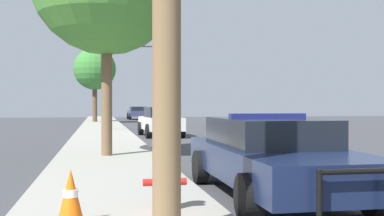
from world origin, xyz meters
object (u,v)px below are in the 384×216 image
Objects in this scene: car_background_distant at (137,113)px; tree_sidewalk_far at (95,69)px; traffic_light at (130,69)px; traffic_cone at (71,196)px; police_car at (271,155)px; fire_hydrant at (165,179)px; car_background_midblock at (161,121)px.

tree_sidewalk_far is at bearing -116.08° from car_background_distant.
tree_sidewalk_far reaches higher than traffic_light.
traffic_light is 23.83m from traffic_cone.
traffic_light is at bearing 84.52° from traffic_cone.
traffic_light is (-1.07, 21.64, 3.08)m from police_car.
fire_hydrant is 17.72m from car_background_midblock.
tree_sidewalk_far is at bearing 99.42° from traffic_light.
police_car is at bearing -87.17° from traffic_light.
car_background_midblock is 19.35m from tree_sidewalk_far.
fire_hydrant is 46.29m from car_background_distant.
car_background_midblock is 0.68× the size of tree_sidewalk_far.
police_car is 1.04× the size of traffic_light.
car_background_midblock is at bearing -77.38° from traffic_light.
car_background_midblock is at bearing 82.88° from fire_hydrant.
traffic_light is at bearing -80.58° from tree_sidewalk_far.
tree_sidewalk_far reaches higher than traffic_cone.
car_background_midblock reaches higher than traffic_cone.
police_car is 0.84× the size of tree_sidewalk_far.
traffic_light reaches higher than police_car.
traffic_light is 0.81× the size of tree_sidewalk_far.
police_car is 6.62× the size of fire_hydrant.
tree_sidewalk_far is (-4.51, -9.96, 3.97)m from car_background_distant.
car_background_midblock is at bearing -89.93° from police_car.
fire_hydrant is 23.19m from traffic_light.
tree_sidewalk_far reaches higher than car_background_distant.
fire_hydrant is 1.20× the size of traffic_cone.
fire_hydrant is (-2.06, -1.30, -0.17)m from police_car.
traffic_cone is (-4.56, -46.71, -0.28)m from car_background_distant.
tree_sidewalk_far is at bearing 89.92° from traffic_cone.
fire_hydrant is at bearing -92.48° from traffic_light.
police_car is 2.44m from fire_hydrant.
traffic_light reaches higher than traffic_cone.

